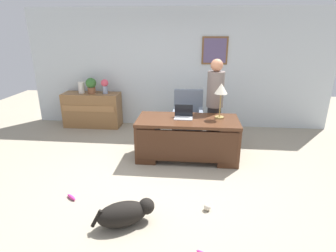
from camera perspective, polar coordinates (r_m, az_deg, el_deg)
The scene contains 14 objects.
ground_plane at distance 4.46m, azimuth -0.48°, elevation -10.43°, with size 12.00×12.00×0.00m, color #9E937F.
back_wall at distance 6.51m, azimuth 1.99°, elevation 11.83°, with size 7.00×0.16×2.70m.
desk at distance 4.89m, azimuth 4.03°, elevation -2.39°, with size 1.78×0.81×0.74m.
credenza at distance 6.80m, azimuth -15.48°, elevation 3.29°, with size 1.33×0.50×0.81m.
armchair at distance 5.75m, azimuth 4.17°, elevation 1.72°, with size 0.60×0.59×1.04m.
person_standing at distance 5.32m, azimuth 9.71°, elevation 4.74°, with size 0.32×0.32×1.72m.
dog_lying at distance 3.46m, azimuth -8.91°, elevation -17.54°, with size 0.71×0.53×0.30m.
laptop at distance 4.85m, azimuth 3.26°, elevation 2.37°, with size 0.32×0.22×0.22m.
desk_lamp at distance 4.81m, azimuth 11.02°, elevation 7.21°, with size 0.22×0.22×0.62m.
vase_with_flowers at distance 6.54m, azimuth -13.05°, elevation 8.29°, with size 0.17×0.17×0.33m.
vase_empty at distance 6.75m, azimuth -17.62°, elevation 7.69°, with size 0.15×0.15×0.27m, color silver.
potted_plant at distance 6.65m, azimuth -15.75°, elevation 8.26°, with size 0.24×0.24×0.36m.
dog_toy_ball at distance 3.74m, azimuth 8.21°, elevation -16.41°, with size 0.09×0.09×0.09m, color beige.
dog_toy_bone at distance 4.14m, azimuth -19.51°, elevation -13.81°, with size 0.19×0.05×0.05m, color #D8338C.
Camera 1 is at (0.41, -3.84, 2.23)m, focal length 29.21 mm.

